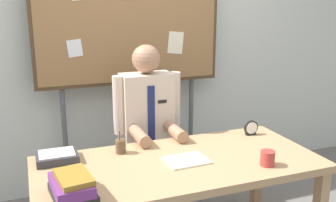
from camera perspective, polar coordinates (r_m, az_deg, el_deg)
name	(u,v)px	position (r m, az deg, el deg)	size (l,w,h in m)	color
back_wall	(125,44)	(3.56, -6.50, 8.46)	(6.40, 0.08, 2.70)	silver
desk	(179,172)	(2.52, 1.67, -10.60)	(1.83, 0.84, 0.73)	tan
person	(148,138)	(3.09, -3.06, -5.57)	(0.55, 0.56, 1.41)	#2D2D33
bulletin_board	(130,24)	(3.35, -5.70, 11.44)	(1.64, 0.09, 2.12)	#4C3823
book_stack	(72,187)	(2.09, -14.13, -12.30)	(0.24, 0.31, 0.13)	#262626
open_notebook	(186,160)	(2.48, 2.76, -8.85)	(0.27, 0.21, 0.01)	#F4EFCC
desk_clock	(251,128)	(3.00, 12.30, -4.02)	(0.11, 0.04, 0.11)	black
coffee_mug	(268,158)	(2.48, 14.66, -8.28)	(0.09, 0.09, 0.10)	#B23833
pen_holder	(121,146)	(2.61, -7.10, -6.72)	(0.07, 0.07, 0.16)	brown
paper_tray	(57,157)	(2.57, -16.26, -8.02)	(0.26, 0.20, 0.06)	#333338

